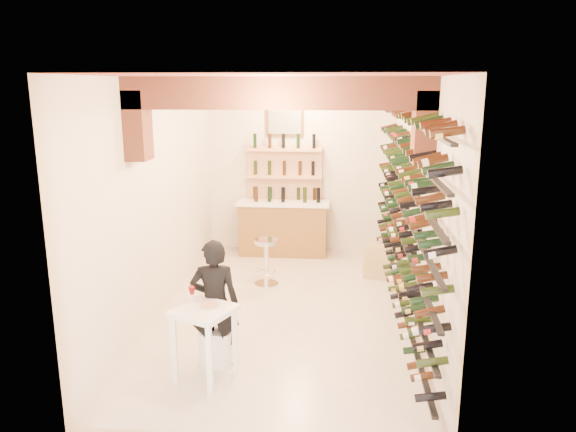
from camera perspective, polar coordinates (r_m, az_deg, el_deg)
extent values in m
plane|color=beige|center=(7.90, -0.20, -9.72)|extent=(6.00, 6.00, 0.00)
cube|color=silver|center=(10.37, 1.35, 5.08)|extent=(3.50, 0.02, 3.20)
cube|color=silver|center=(4.55, -3.78, -5.97)|extent=(3.50, 0.02, 3.20)
cube|color=silver|center=(7.78, -13.16, 1.91)|extent=(0.02, 6.00, 3.20)
cube|color=silver|center=(7.47, 13.29, 1.42)|extent=(0.02, 6.00, 3.20)
cube|color=#AD4D3D|center=(7.27, -0.22, 14.17)|extent=(3.50, 6.00, 0.02)
cube|color=brown|center=(6.27, -1.10, 12.63)|extent=(3.50, 0.35, 0.36)
cube|color=brown|center=(6.66, -15.34, 9.03)|extent=(0.24, 0.35, 0.80)
cube|color=brown|center=(6.32, 13.95, 8.90)|extent=(0.24, 0.35, 0.80)
cube|color=black|center=(7.83, 11.59, -8.25)|extent=(0.06, 5.70, 0.03)
cube|color=black|center=(7.69, 11.73, -5.48)|extent=(0.06, 5.70, 0.03)
cube|color=black|center=(7.58, 11.87, -2.62)|extent=(0.06, 5.70, 0.03)
cube|color=black|center=(7.48, 12.02, 0.33)|extent=(0.06, 5.70, 0.03)
cube|color=black|center=(7.40, 12.17, 3.35)|extent=(0.06, 5.70, 0.03)
cube|color=black|center=(7.34, 12.32, 6.42)|extent=(0.06, 5.70, 0.03)
cube|color=black|center=(7.30, 12.48, 9.54)|extent=(0.06, 5.70, 0.03)
cube|color=olive|center=(10.27, -0.48, -1.38)|extent=(1.60, 0.55, 0.96)
cube|color=white|center=(10.16, -0.49, 1.38)|extent=(1.70, 0.62, 0.05)
cube|color=tan|center=(10.42, -0.34, 1.77)|extent=(1.40, 0.10, 2.00)
cube|color=tan|center=(10.45, -0.39, -1.30)|extent=(1.40, 0.28, 0.04)
cube|color=tan|center=(10.33, -0.40, 1.39)|extent=(1.40, 0.28, 0.04)
cube|color=tan|center=(10.24, -0.40, 4.12)|extent=(1.40, 0.28, 0.04)
cube|color=tan|center=(10.17, -0.40, 6.90)|extent=(1.40, 0.28, 0.04)
cube|color=brown|center=(10.27, -0.33, 9.77)|extent=(0.70, 0.04, 0.55)
cube|color=#99998C|center=(10.25, -0.34, 9.76)|extent=(0.60, 0.01, 0.45)
cube|color=white|center=(5.93, -8.74, -9.69)|extent=(0.75, 0.75, 0.05)
cube|color=white|center=(6.07, -11.71, -13.51)|extent=(0.05, 0.05, 0.77)
cube|color=white|center=(5.81, -8.15, -14.65)|extent=(0.05, 0.05, 0.77)
cube|color=white|center=(6.39, -9.00, -11.97)|extent=(0.05, 0.05, 0.77)
cube|color=white|center=(6.14, -5.53, -12.95)|extent=(0.05, 0.05, 0.77)
cylinder|color=white|center=(5.92, -8.18, -9.32)|extent=(0.26, 0.26, 0.02)
cylinder|color=#BF7266|center=(5.91, -8.19, -9.15)|extent=(0.20, 0.20, 0.02)
cube|color=white|center=(5.85, -10.95, -9.74)|extent=(0.14, 0.14, 0.02)
cylinder|color=white|center=(6.10, -9.89, -8.74)|extent=(0.08, 0.08, 0.00)
cylinder|color=white|center=(6.08, -9.91, -8.29)|extent=(0.01, 0.01, 0.10)
cone|color=#560707|center=(6.05, -9.94, -7.61)|extent=(0.08, 0.08, 0.09)
cube|color=white|center=(6.48, -7.23, -13.28)|extent=(0.35, 0.35, 0.41)
imported|color=black|center=(6.25, -7.62, -8.97)|extent=(0.58, 0.42, 1.48)
cylinder|color=silver|center=(8.84, -2.24, -7.05)|extent=(0.39, 0.39, 0.03)
cylinder|color=silver|center=(8.73, -2.26, -4.94)|extent=(0.08, 0.08, 0.68)
cylinder|color=silver|center=(8.62, -2.28, -2.68)|extent=(0.37, 0.37, 0.07)
torus|color=silver|center=(8.77, -2.25, -5.84)|extent=(0.29, 0.29, 0.02)
cube|color=tan|center=(9.28, 9.38, -5.37)|extent=(0.53, 0.41, 0.29)
cube|color=tan|center=(9.20, 9.44, -3.79)|extent=(0.49, 0.40, 0.25)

